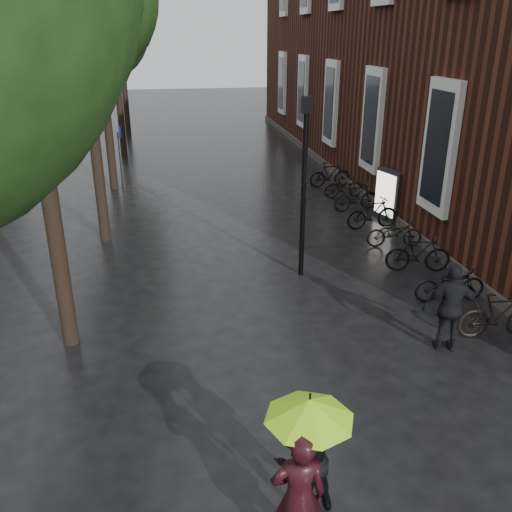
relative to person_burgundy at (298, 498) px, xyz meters
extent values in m
cube|color=#38160F|center=(11.19, 18.05, 5.08)|extent=(10.00, 33.00, 12.00)
cube|color=silver|center=(6.14, 9.05, 2.08)|extent=(0.25, 1.60, 3.60)
cube|color=black|center=(6.04, 9.05, 2.08)|extent=(0.10, 1.20, 3.00)
cube|color=silver|center=(6.14, 14.05, 2.08)|extent=(0.25, 1.60, 3.60)
cube|color=black|center=(6.04, 14.05, 2.08)|extent=(0.10, 1.20, 3.00)
cube|color=silver|center=(6.14, 19.05, 2.08)|extent=(0.25, 1.60, 3.60)
cube|color=black|center=(6.04, 19.05, 2.08)|extent=(0.10, 1.20, 3.00)
cube|color=silver|center=(6.14, 24.05, 2.08)|extent=(0.25, 1.60, 3.60)
cube|color=black|center=(6.04, 24.05, 2.08)|extent=(0.10, 1.20, 3.00)
cube|color=silver|center=(6.14, 29.05, 2.08)|extent=(0.25, 1.60, 3.60)
cube|color=black|center=(6.04, 29.05, 2.08)|extent=(0.10, 1.20, 3.00)
cube|color=#3F3833|center=(6.29, 18.05, -0.77)|extent=(0.40, 33.00, 0.30)
cylinder|color=black|center=(-3.41, 5.55, 1.33)|extent=(0.32, 0.32, 4.51)
cylinder|color=black|center=(-3.21, 11.55, 1.55)|extent=(0.32, 0.32, 4.95)
cylinder|color=black|center=(-3.36, 17.55, 1.28)|extent=(0.32, 0.32, 4.40)
cylinder|color=black|center=(-3.26, 23.55, 1.47)|extent=(0.32, 0.32, 4.79)
cylinder|color=black|center=(-3.31, 29.55, 1.36)|extent=(0.32, 0.32, 4.57)
imported|color=black|center=(0.00, 0.00, 0.00)|extent=(0.69, 0.47, 1.84)
imported|color=black|center=(0.25, 0.68, -0.05)|extent=(1.00, 0.87, 1.75)
cylinder|color=black|center=(0.18, 0.32, 0.31)|extent=(0.02, 0.02, 1.37)
cone|color=#A6FF1A|center=(0.18, 0.32, 0.99)|extent=(1.08, 1.08, 0.27)
cylinder|color=black|center=(0.18, 0.32, 1.17)|extent=(0.02, 0.02, 0.08)
imported|color=black|center=(4.06, 4.02, 0.00)|extent=(1.16, 0.71, 1.85)
imported|color=black|center=(5.32, 4.29, -0.41)|extent=(1.73, 0.61, 1.02)
imported|color=black|center=(5.16, 5.99, -0.47)|extent=(1.73, 0.68, 0.90)
imported|color=black|center=(5.17, 7.72, -0.41)|extent=(1.77, 0.82, 1.03)
imported|color=black|center=(5.27, 9.51, -0.49)|extent=(1.70, 0.76, 0.86)
imported|color=black|center=(5.21, 11.13, -0.40)|extent=(1.77, 0.63, 1.04)
imported|color=black|center=(5.34, 13.06, -0.41)|extent=(1.74, 0.69, 1.02)
imported|color=black|center=(5.42, 14.68, -0.45)|extent=(1.58, 0.55, 0.93)
imported|color=black|center=(5.35, 16.25, -0.40)|extent=(1.77, 0.61, 1.04)
cube|color=black|center=(6.02, 11.84, -0.06)|extent=(0.24, 1.14, 1.72)
cube|color=silver|center=(5.90, 11.84, -0.01)|extent=(0.04, 0.96, 1.41)
cylinder|color=black|center=(2.08, 8.05, 1.20)|extent=(0.13, 0.13, 4.24)
cube|color=black|center=(2.08, 8.05, 3.42)|extent=(0.23, 0.23, 0.37)
sphere|color=#FFE5B2|center=(2.08, 8.05, 3.42)|extent=(0.19, 0.19, 0.19)
cylinder|color=#262628|center=(-3.00, 17.28, 0.22)|extent=(0.05, 0.05, 2.29)
cylinder|color=#0C138B|center=(-2.91, 17.28, 1.37)|extent=(0.03, 0.46, 0.46)
camera|label=1|loc=(-1.28, -4.57, 5.02)|focal=38.00mm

